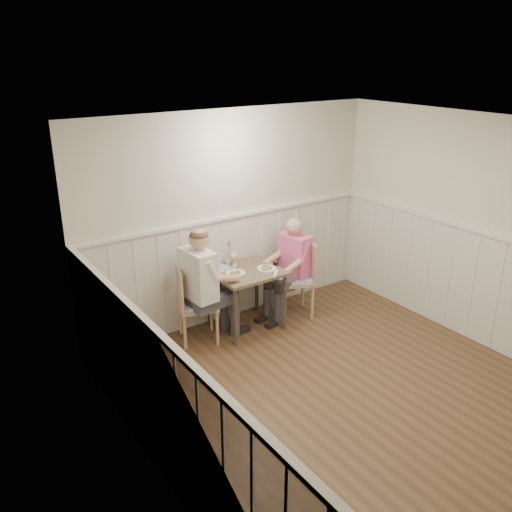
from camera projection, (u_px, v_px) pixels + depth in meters
The scene contains 16 objects.
ground_plane at pixel (354, 399), 5.34m from camera, with size 4.50×4.50×0.00m, color #4B3221.
room_shell at pixel (365, 256), 4.79m from camera, with size 4.04×4.54×2.60m.
wainscot at pixel (312, 310), 5.62m from camera, with size 4.00×4.49×1.34m.
dining_table at pixel (247, 279), 6.50m from camera, with size 0.80×0.70×0.75m.
chair_right at pixel (298, 275), 6.87m from camera, with size 0.61×0.61×0.99m.
chair_left at pixel (193, 301), 6.24m from camera, with size 0.56×0.56×0.92m.
man_in_pink at pixel (292, 274), 6.87m from camera, with size 0.65×0.45×1.31m.
diner_cream at pixel (202, 296), 6.15m from camera, with size 0.69×0.48×1.43m.
plate_man at pixel (266, 268), 6.48m from camera, with size 0.24×0.24×0.06m.
plate_diner at pixel (235, 273), 6.35m from camera, with size 0.23×0.23×0.06m.
beer_glass_a at pixel (235, 256), 6.61m from camera, with size 0.06×0.06×0.15m.
beer_glass_b at pixel (234, 259), 6.53m from camera, with size 0.06×0.06×0.16m.
beer_bottle at pixel (216, 262), 6.41m from camera, with size 0.07×0.07×0.24m.
rolled_napkin at pixel (276, 274), 6.32m from camera, with size 0.16×0.16×0.04m.
grass_vase at pixel (228, 254), 6.55m from camera, with size 0.04×0.04×0.35m.
gingham_mat at pixel (217, 269), 6.50m from camera, with size 0.38×0.34×0.01m.
Camera 1 is at (-3.32, -3.15, 3.25)m, focal length 38.00 mm.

